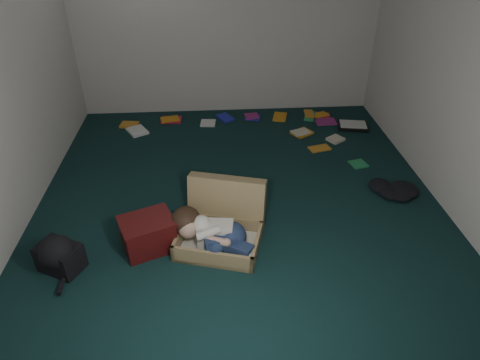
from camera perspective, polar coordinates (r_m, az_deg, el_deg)
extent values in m
plane|color=black|center=(4.32, -0.14, -2.79)|extent=(4.50, 4.50, 0.00)
plane|color=silver|center=(5.87, -1.81, 21.03)|extent=(4.50, 0.00, 4.50)
plane|color=silver|center=(1.77, 5.01, -11.55)|extent=(4.50, 0.00, 4.50)
plane|color=silver|center=(4.33, 28.05, 12.76)|extent=(0.00, 4.50, 4.50)
cube|color=#9A8255|center=(3.73, -2.87, -8.10)|extent=(0.81, 0.67, 0.16)
cube|color=beige|center=(3.76, -2.85, -8.55)|extent=(0.73, 0.59, 0.02)
cube|color=#9A8255|center=(3.87, -1.79, -3.10)|extent=(0.73, 0.39, 0.51)
cube|color=silver|center=(3.66, -3.29, -7.20)|extent=(0.32, 0.21, 0.22)
sphere|color=tan|center=(3.65, -6.87, -6.29)|extent=(0.19, 0.19, 0.19)
ellipsoid|color=black|center=(3.68, -7.25, -5.26)|extent=(0.25, 0.26, 0.22)
ellipsoid|color=navy|center=(3.64, -0.95, -7.41)|extent=(0.23, 0.26, 0.22)
cube|color=navy|center=(3.58, -2.59, -8.49)|extent=(0.27, 0.16, 0.14)
cube|color=navy|center=(3.57, -0.24, -9.22)|extent=(0.27, 0.23, 0.11)
sphere|color=white|center=(3.59, 1.36, -9.34)|extent=(0.11, 0.11, 0.11)
sphere|color=white|center=(3.54, 1.15, -10.20)|extent=(0.10, 0.10, 0.10)
cylinder|color=tan|center=(3.53, -3.04, -8.09)|extent=(0.19, 0.11, 0.07)
cube|color=#460E0E|center=(3.77, -12.14, -7.20)|extent=(0.51, 0.46, 0.28)
cube|color=#460E0E|center=(3.68, -12.41, -5.39)|extent=(0.54, 0.49, 0.02)
cube|color=black|center=(5.93, 14.81, 6.99)|extent=(0.42, 0.35, 0.05)
cube|color=white|center=(5.92, 14.85, 7.22)|extent=(0.38, 0.30, 0.01)
cube|color=orange|center=(5.98, -14.52, 7.11)|extent=(0.22, 0.16, 0.02)
cube|color=red|center=(6.01, -9.14, 7.90)|extent=(0.27, 0.26, 0.02)
cube|color=white|center=(5.86, -4.29, 7.57)|extent=(0.22, 0.26, 0.02)
cube|color=#2128B3|center=(6.02, 1.72, 8.38)|extent=(0.23, 0.26, 0.02)
cube|color=orange|center=(6.05, 5.35, 8.37)|extent=(0.27, 0.26, 0.02)
cube|color=#25884C|center=(6.12, 9.27, 8.36)|extent=(0.23, 0.18, 0.02)
cube|color=#9D2779|center=(6.00, 11.33, 7.65)|extent=(0.27, 0.27, 0.02)
cube|color=beige|center=(5.55, 12.62, 5.26)|extent=(0.20, 0.25, 0.02)
cube|color=orange|center=(5.31, 10.56, 4.19)|extent=(0.24, 0.27, 0.02)
cube|color=red|center=(6.18, 10.62, 8.47)|extent=(0.27, 0.25, 0.02)
cube|color=white|center=(5.78, -13.53, 6.32)|extent=(0.24, 0.20, 0.02)
cube|color=#2128B3|center=(6.00, -1.98, 8.27)|extent=(0.27, 0.27, 0.02)
cube|color=orange|center=(5.64, 8.25, 6.21)|extent=(0.19, 0.24, 0.02)
cube|color=#25884C|center=(5.09, 15.50, 2.08)|extent=(0.25, 0.27, 0.02)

